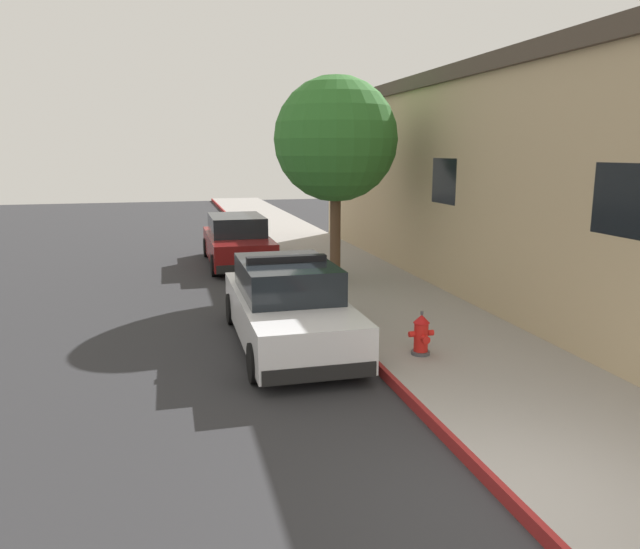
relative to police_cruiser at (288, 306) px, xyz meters
name	(u,v)px	position (x,y,z in m)	size (l,w,h in m)	color
ground_plane	(126,306)	(-3.15, 4.12, -0.84)	(31.13, 60.00, 0.20)	#2B2B2D
sidewalk_pavement	(363,285)	(2.85, 4.12, -0.66)	(3.32, 60.00, 0.17)	gray
curb_painted_edge	(300,289)	(1.15, 4.12, -0.66)	(0.08, 60.00, 0.17)	maroon
storefront_building	(555,182)	(7.63, 3.00, 2.03)	(6.48, 21.78, 5.54)	tan
police_cruiser	(288,306)	(0.00, 0.00, 0.00)	(1.94, 4.84, 1.68)	white
parked_car_silver_ahead	(237,241)	(0.04, 8.42, 0.00)	(1.94, 4.84, 1.56)	maroon
fire_hydrant	(421,335)	(1.99, -1.60, -0.23)	(0.44, 0.40, 0.76)	#4C4C51
street_tree	(336,140)	(2.19, 4.51, 3.11)	(3.18, 3.18, 5.29)	brown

